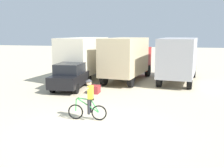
% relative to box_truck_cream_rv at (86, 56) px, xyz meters
% --- Properties ---
extents(ground_plane, '(120.00, 120.00, 0.00)m').
position_rel_box_truck_cream_rv_xyz_m(ground_plane, '(3.95, -10.88, -1.87)').
color(ground_plane, beige).
extents(box_truck_cream_rv, '(2.95, 6.93, 3.35)m').
position_rel_box_truck_cream_rv_xyz_m(box_truck_cream_rv, '(0.00, 0.00, 0.00)').
color(box_truck_cream_rv, beige).
rests_on(box_truck_cream_rv, ground).
extents(box_truck_tan_camper, '(3.25, 7.01, 3.35)m').
position_rel_box_truck_cream_rv_xyz_m(box_truck_tan_camper, '(3.36, -0.01, 0.00)').
color(box_truck_tan_camper, '#CCB78E').
rests_on(box_truck_tan_camper, ground).
extents(box_truck_grey_hauler, '(3.13, 6.98, 3.35)m').
position_rel_box_truck_cream_rv_xyz_m(box_truck_grey_hauler, '(7.25, 0.26, 0.00)').
color(box_truck_grey_hauler, '#9E9EA3').
rests_on(box_truck_grey_hauler, ground).
extents(sedan_parked, '(1.96, 4.28, 1.76)m').
position_rel_box_truck_cream_rv_xyz_m(sedan_parked, '(0.19, -3.89, -0.99)').
color(sedan_parked, black).
rests_on(sedan_parked, ground).
extents(cyclist_orange_shirt, '(1.73, 0.52, 1.82)m').
position_rel_box_truck_cream_rv_xyz_m(cyclist_orange_shirt, '(3.35, -9.79, -1.03)').
color(cyclist_orange_shirt, black).
rests_on(cyclist_orange_shirt, ground).
extents(supply_crate, '(0.58, 0.74, 0.48)m').
position_rel_box_truck_cream_rv_xyz_m(supply_crate, '(2.12, -4.71, -1.64)').
color(supply_crate, '#9E2D2D').
rests_on(supply_crate, ground).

